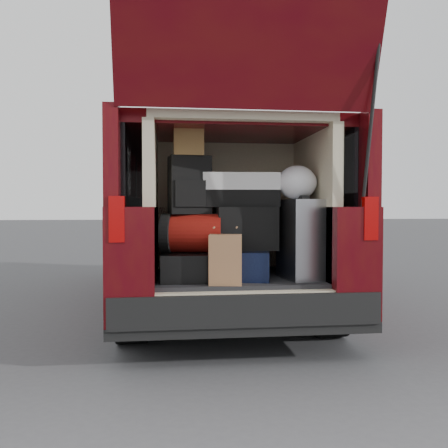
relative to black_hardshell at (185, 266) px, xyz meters
The scene contains 13 objects.
ground 0.77m from the black_hardshell, 17.05° to the right, with size 80.00×80.00×0.00m, color #3B3B3E.
minivan 1.80m from the black_hardshell, 77.00° to the left, with size 1.90×5.35×2.77m.
load_floor 0.57m from the black_hardshell, 20.85° to the left, with size 1.24×1.05×0.55m, color black.
black_hardshell is the anchor object (origin of this frame).
navy_hardshell 0.44m from the black_hardshell, ahead, with size 0.41×0.50×0.22m, color black.
silver_roller 0.91m from the black_hardshell, ahead, with size 0.25×0.40×0.61m, color silver.
kraft_bag 0.40m from the black_hardshell, 45.96° to the right, with size 0.23×0.15×0.36m, color #916341.
red_duffel 0.25m from the black_hardshell, ahead, with size 0.45×0.29×0.29m, color maroon.
black_soft_case 0.55m from the black_hardshell, ahead, with size 0.46×0.28×0.33m, color black.
backpack 0.62m from the black_hardshell, 52.08° to the left, with size 0.31×0.19×0.44m, color black.
twotone_duffel 0.73m from the black_hardshell, 12.58° to the left, with size 0.59×0.30×0.26m, color white.
grocery_sack_lower 0.94m from the black_hardshell, 37.48° to the left, with size 0.22×0.18×0.20m, color brown.
plastic_bag_right 1.07m from the black_hardshell, ahead, with size 0.30×0.28×0.26m, color white.
Camera 1 is at (-0.53, -3.47, 1.10)m, focal length 38.00 mm.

